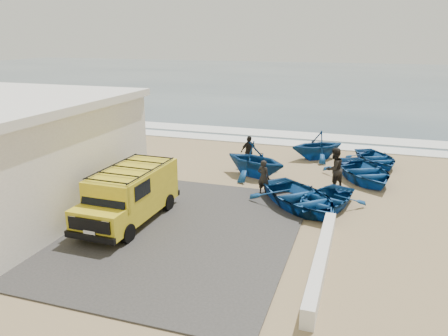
% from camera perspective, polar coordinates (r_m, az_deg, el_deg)
% --- Properties ---
extents(ground, '(160.00, 160.00, 0.00)m').
position_cam_1_polar(ground, '(17.10, -3.30, -5.54)').
color(ground, '#9B825A').
extents(slab, '(12.00, 10.00, 0.05)m').
position_cam_1_polar(slab, '(16.27, -12.54, -7.05)').
color(slab, '#3C3A37').
rests_on(slab, ground).
extents(ocean, '(180.00, 88.00, 0.01)m').
position_cam_1_polar(ocean, '(71.22, 13.67, 11.21)').
color(ocean, '#385166').
rests_on(ocean, ground).
extents(surf_line, '(180.00, 1.60, 0.06)m').
position_cam_1_polar(surf_line, '(28.07, 5.67, 3.47)').
color(surf_line, white).
rests_on(surf_line, ground).
extents(surf_wash, '(180.00, 2.20, 0.04)m').
position_cam_1_polar(surf_wash, '(30.46, 6.71, 4.48)').
color(surf_wash, white).
rests_on(surf_wash, ground).
extents(parapet, '(0.35, 6.00, 0.55)m').
position_cam_1_polar(parapet, '(13.27, 12.58, -11.61)').
color(parapet, silver).
rests_on(parapet, ground).
extents(van, '(1.97, 4.70, 2.00)m').
position_cam_1_polar(van, '(16.13, -12.20, -3.22)').
color(van, yellow).
rests_on(van, ground).
extents(boat_near_left, '(5.09, 5.19, 0.88)m').
position_cam_1_polar(boat_near_left, '(17.42, 9.84, -3.78)').
color(boat_near_left, navy).
rests_on(boat_near_left, ground).
extents(boat_near_right, '(3.61, 4.22, 0.74)m').
position_cam_1_polar(boat_near_right, '(17.51, 12.92, -4.11)').
color(boat_near_right, navy).
rests_on(boat_near_right, ground).
extents(boat_mid_left, '(4.02, 3.77, 1.69)m').
position_cam_1_polar(boat_mid_left, '(20.92, 4.07, 1.14)').
color(boat_mid_left, navy).
rests_on(boat_mid_left, ground).
extents(boat_mid_right, '(4.50, 5.07, 0.87)m').
position_cam_1_polar(boat_mid_right, '(21.41, 17.78, -0.44)').
color(boat_mid_right, navy).
rests_on(boat_mid_right, ground).
extents(boat_far_left, '(3.91, 3.81, 1.57)m').
position_cam_1_polar(boat_far_left, '(24.42, 12.07, 2.95)').
color(boat_far_left, navy).
rests_on(boat_far_left, ground).
extents(boat_far_right, '(3.68, 4.15, 0.71)m').
position_cam_1_polar(boat_far_right, '(24.21, 19.24, 1.20)').
color(boat_far_right, navy).
rests_on(boat_far_right, ground).
extents(fisherman_front, '(0.64, 0.52, 1.52)m').
position_cam_1_polar(fisherman_front, '(18.59, 5.17, -1.21)').
color(fisherman_front, black).
rests_on(fisherman_front, ground).
extents(fisherman_middle, '(1.12, 1.15, 1.87)m').
position_cam_1_polar(fisherman_middle, '(19.68, 14.20, -0.11)').
color(fisherman_middle, black).
rests_on(fisherman_middle, ground).
extents(fisherman_back, '(0.91, 0.97, 1.61)m').
position_cam_1_polar(fisherman_back, '(22.56, 3.24, 2.21)').
color(fisherman_back, black).
rests_on(fisherman_back, ground).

